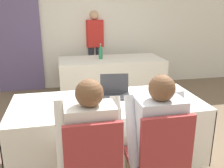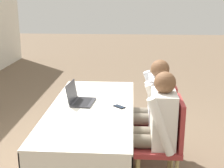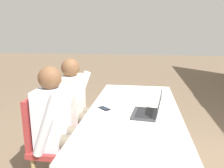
% 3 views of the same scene
% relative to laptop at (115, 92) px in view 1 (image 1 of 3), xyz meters
% --- Properties ---
extents(ground_plane, '(24.00, 24.00, 0.00)m').
position_rel_laptop_xyz_m(ground_plane, '(-0.11, -0.14, -0.77)').
color(ground_plane, brown).
extents(wall_back, '(12.00, 0.06, 2.70)m').
position_rel_laptop_xyz_m(wall_back, '(-0.11, 2.79, 0.58)').
color(wall_back, silver).
rests_on(wall_back, ground_plane).
extents(curtain_panel, '(0.89, 0.04, 2.65)m').
position_rel_laptop_xyz_m(curtain_panel, '(-1.34, 2.73, 0.55)').
color(curtain_panel, slate).
rests_on(curtain_panel, ground_plane).
extents(conference_table_near, '(1.93, 0.86, 0.73)m').
position_rel_laptop_xyz_m(conference_table_near, '(-0.11, -0.14, -0.21)').
color(conference_table_near, white).
rests_on(conference_table_near, ground_plane).
extents(conference_table_far, '(1.93, 0.86, 0.73)m').
position_rel_laptop_xyz_m(conference_table_far, '(0.38, 2.03, -0.21)').
color(conference_table_far, white).
rests_on(conference_table_far, ground_plane).
extents(laptop, '(0.33, 0.28, 0.22)m').
position_rel_laptop_xyz_m(laptop, '(0.00, 0.00, 0.00)').
color(laptop, '#333338').
rests_on(laptop, conference_table_near).
extents(cell_phone, '(0.13, 0.14, 0.01)m').
position_rel_laptop_xyz_m(cell_phone, '(-0.10, -0.42, -0.04)').
color(cell_phone, black).
rests_on(cell_phone, conference_table_near).
extents(paper_beside_laptop, '(0.26, 0.33, 0.00)m').
position_rel_laptop_xyz_m(paper_beside_laptop, '(-0.47, -0.16, -0.04)').
color(paper_beside_laptop, white).
rests_on(paper_beside_laptop, conference_table_near).
extents(water_bottle, '(0.07, 0.07, 0.28)m').
position_rel_laptop_xyz_m(water_bottle, '(0.19, 2.04, 0.08)').
color(water_bottle, '#288456').
rests_on(water_bottle, conference_table_far).
extents(chair_near_left, '(0.44, 0.44, 0.92)m').
position_rel_laptop_xyz_m(chair_near_left, '(-0.38, -0.87, -0.26)').
color(chair_near_left, tan).
rests_on(chair_near_left, ground_plane).
extents(chair_near_right, '(0.44, 0.44, 0.92)m').
position_rel_laptop_xyz_m(chair_near_right, '(0.15, -0.87, -0.26)').
color(chair_near_right, tan).
rests_on(chair_near_right, ground_plane).
extents(person_checkered_shirt, '(0.50, 0.52, 1.18)m').
position_rel_laptop_xyz_m(person_checkered_shirt, '(-0.38, -0.77, -0.10)').
color(person_checkered_shirt, '#665B4C').
rests_on(person_checkered_shirt, ground_plane).
extents(person_white_shirt, '(0.50, 0.52, 1.18)m').
position_rel_laptop_xyz_m(person_white_shirt, '(0.15, -0.77, -0.10)').
color(person_white_shirt, '#665B4C').
rests_on(person_white_shirt, ground_plane).
extents(person_red_shirt, '(0.37, 0.25, 1.59)m').
position_rel_laptop_xyz_m(person_red_shirt, '(0.18, 2.76, 0.14)').
color(person_red_shirt, '#33333D').
rests_on(person_red_shirt, ground_plane).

